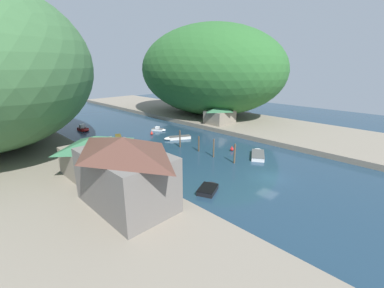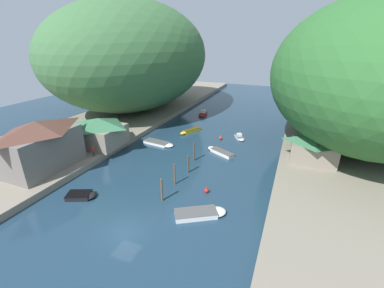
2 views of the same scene
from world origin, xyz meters
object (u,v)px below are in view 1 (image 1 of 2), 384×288
at_px(boat_open_rowboat, 129,152).
at_px(boat_red_skiff, 83,129).
at_px(boat_mid_channel, 258,154).
at_px(boat_near_quay, 119,139).
at_px(waterfront_building, 125,171).
at_px(right_bank_cottage, 220,114).
at_px(channel_buoy_far, 232,149).
at_px(boat_far_right_bank, 209,188).
at_px(boathouse_shed, 97,153).
at_px(person_on_quay, 129,169).
at_px(channel_buoy_near, 152,133).
at_px(boat_white_cruiser, 159,129).
at_px(boat_small_dinghy, 176,138).

bearing_deg(boat_open_rowboat, boat_red_skiff, -175.12).
height_order(boat_mid_channel, boat_near_quay, boat_near_quay).
distance_m(waterfront_building, right_bank_cottage, 40.74).
bearing_deg(channel_buoy_far, right_bank_cottage, 46.13).
bearing_deg(boat_mid_channel, boat_far_right_bank, -112.50).
bearing_deg(boat_red_skiff, channel_buoy_far, 106.94).
height_order(boathouse_shed, boat_near_quay, boathouse_shed).
height_order(boat_red_skiff, person_on_quay, person_on_quay).
relative_size(boat_far_right_bank, boat_red_skiff, 1.22).
relative_size(waterfront_building, boat_far_right_bank, 2.73).
relative_size(right_bank_cottage, channel_buoy_near, 7.67).
xyz_separation_m(boat_white_cruiser, boat_red_skiff, (-12.54, 12.51, 0.15)).
bearing_deg(waterfront_building, person_on_quay, 56.90).
height_order(boat_mid_channel, boat_white_cruiser, boat_white_cruiser).
distance_m(waterfront_building, boat_mid_channel, 25.35).
height_order(channel_buoy_near, channel_buoy_far, channel_buoy_far).
bearing_deg(boathouse_shed, person_on_quay, -64.15).
bearing_deg(person_on_quay, boat_far_right_bank, -135.46).
bearing_deg(boat_mid_channel, person_on_quay, -137.99).
distance_m(right_bank_cottage, boat_open_rowboat, 26.71).
xyz_separation_m(boat_white_cruiser, boat_small_dinghy, (-1.83, -8.21, -0.00)).
distance_m(boat_white_cruiser, boat_small_dinghy, 8.41).
xyz_separation_m(right_bank_cottage, boat_white_cruiser, (-13.07, 7.52, -3.00)).
height_order(boat_open_rowboat, boat_red_skiff, boat_red_skiff).
bearing_deg(boat_red_skiff, boat_white_cruiser, 131.03).
xyz_separation_m(boat_mid_channel, channel_buoy_far, (-1.08, 4.65, 0.04)).
height_order(boat_mid_channel, boat_small_dinghy, boat_mid_channel).
relative_size(boat_open_rowboat, channel_buoy_near, 6.93).
relative_size(boat_mid_channel, boat_red_skiff, 1.84).
distance_m(boat_mid_channel, channel_buoy_far, 4.78).
height_order(boat_near_quay, boat_open_rowboat, boat_near_quay).
bearing_deg(boat_white_cruiser, boat_open_rowboat, 3.28).
height_order(boat_white_cruiser, boat_far_right_bank, boat_white_cruiser).
relative_size(channel_buoy_far, person_on_quay, 0.55).
xyz_separation_m(waterfront_building, channel_buoy_far, (23.89, 4.31, -4.34)).
xyz_separation_m(waterfront_building, boathouse_shed, (1.75, 10.20, -1.13)).
distance_m(right_bank_cottage, boat_near_quay, 24.99).
xyz_separation_m(boat_mid_channel, channel_buoy_near, (-4.79, 23.68, 0.04)).
bearing_deg(channel_buoy_near, channel_buoy_far, -78.97).
bearing_deg(boat_near_quay, boat_white_cruiser, -152.07).
bearing_deg(boat_mid_channel, boat_white_cruiser, 151.44).
bearing_deg(boat_open_rowboat, channel_buoy_far, 55.94).
height_order(waterfront_building, channel_buoy_near, waterfront_building).
bearing_deg(channel_buoy_near, boat_white_cruiser, 27.84).
bearing_deg(boat_mid_channel, boat_small_dinghy, 158.81).
bearing_deg(waterfront_building, boat_far_right_bank, -16.20).
bearing_deg(boat_far_right_bank, boat_open_rowboat, 154.45).
distance_m(boathouse_shed, boat_open_rowboat, 10.97).
xyz_separation_m(boathouse_shed, channel_buoy_near, (18.43, 13.13, -3.20)).
relative_size(boat_mid_channel, channel_buoy_far, 6.58).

